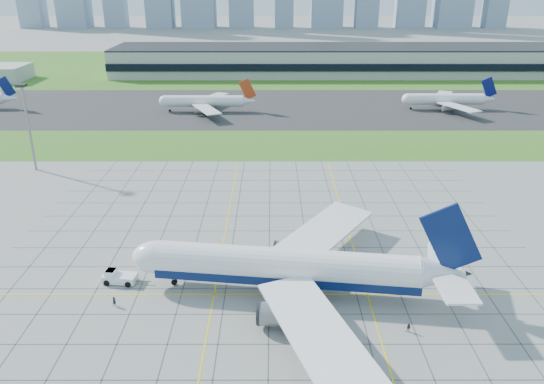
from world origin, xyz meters
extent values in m
plane|color=gray|center=(0.00, 0.00, 0.00)|extent=(1400.00, 1400.00, 0.00)
cube|color=#3B6F1F|center=(0.00, 90.00, 0.02)|extent=(700.00, 35.00, 0.04)
cube|color=#383838|center=(0.00, 145.00, 0.03)|extent=(700.00, 75.00, 0.04)
cube|color=#3B6F1F|center=(0.00, 255.00, 0.02)|extent=(700.00, 145.00, 0.04)
cube|color=#474744|center=(-48.00, 10.00, 0.01)|extent=(0.18, 130.00, 0.02)
cube|color=#474744|center=(-40.00, 10.00, 0.01)|extent=(0.18, 130.00, 0.02)
cube|color=#474744|center=(-32.00, 10.00, 0.01)|extent=(0.18, 130.00, 0.02)
cube|color=#474744|center=(-24.00, 10.00, 0.01)|extent=(0.18, 130.00, 0.02)
cube|color=#474744|center=(-16.00, 10.00, 0.01)|extent=(0.18, 130.00, 0.02)
cube|color=#474744|center=(-8.00, 10.00, 0.01)|extent=(0.18, 130.00, 0.02)
cube|color=#474744|center=(0.00, 10.00, 0.01)|extent=(0.18, 130.00, 0.02)
cube|color=#474744|center=(8.00, 10.00, 0.01)|extent=(0.18, 130.00, 0.02)
cube|color=#474744|center=(16.00, 10.00, 0.01)|extent=(0.18, 130.00, 0.02)
cube|color=#474744|center=(24.00, 10.00, 0.01)|extent=(0.18, 130.00, 0.02)
cube|color=#474744|center=(32.00, 10.00, 0.01)|extent=(0.18, 130.00, 0.02)
cube|color=#474744|center=(40.00, 10.00, 0.01)|extent=(0.18, 130.00, 0.02)
cube|color=#474744|center=(48.00, 10.00, 0.01)|extent=(0.18, 130.00, 0.02)
cube|color=#474744|center=(0.00, -24.00, 0.01)|extent=(110.00, 0.18, 0.02)
cube|color=#474744|center=(0.00, -16.00, 0.01)|extent=(110.00, 0.18, 0.02)
cube|color=#474744|center=(0.00, -8.00, 0.01)|extent=(110.00, 0.18, 0.02)
cube|color=#474744|center=(0.00, 0.00, 0.01)|extent=(110.00, 0.18, 0.02)
cube|color=#474744|center=(0.00, 8.00, 0.01)|extent=(110.00, 0.18, 0.02)
cube|color=#474744|center=(0.00, 16.00, 0.01)|extent=(110.00, 0.18, 0.02)
cube|color=#474744|center=(0.00, 24.00, 0.01)|extent=(110.00, 0.18, 0.02)
cube|color=#474744|center=(0.00, 32.00, 0.01)|extent=(110.00, 0.18, 0.02)
cube|color=#474744|center=(0.00, 40.00, 0.01)|extent=(110.00, 0.18, 0.02)
cube|color=#474744|center=(0.00, 48.00, 0.01)|extent=(110.00, 0.18, 0.02)
cube|color=#474744|center=(0.00, 56.00, 0.01)|extent=(110.00, 0.18, 0.02)
cube|color=#474744|center=(0.00, 64.00, 0.01)|extent=(110.00, 0.18, 0.02)
cube|color=yellow|center=(0.00, -2.00, 0.02)|extent=(120.00, 0.25, 0.03)
cube|color=yellow|center=(-10.00, 20.00, 0.02)|extent=(0.25, 100.00, 0.03)
cube|color=yellow|center=(18.00, 20.00, 0.02)|extent=(0.25, 100.00, 0.03)
cube|color=#B7B7B2|center=(40.00, 230.00, 7.50)|extent=(260.00, 42.00, 15.00)
cube|color=black|center=(40.00, 208.50, 7.00)|extent=(260.00, 1.00, 4.00)
cube|color=black|center=(40.00, 230.00, 15.40)|extent=(260.00, 42.00, 0.80)
cylinder|color=gray|center=(-70.00, 65.00, 12.50)|extent=(0.70, 0.70, 25.00)
cube|color=black|center=(-70.00, 65.00, 25.20)|extent=(2.50, 2.50, 0.80)
cylinder|color=white|center=(3.13, -1.25, 5.77)|extent=(47.76, 12.16, 6.18)
cube|color=#071849|center=(3.13, -1.25, 3.81)|extent=(47.71, 11.75, 1.65)
ellipsoid|color=white|center=(-20.36, 1.77, 5.77)|extent=(10.59, 7.39, 6.18)
cube|color=black|center=(-22.61, 2.06, 6.28)|extent=(2.67, 3.56, 0.62)
cone|color=white|center=(30.19, -4.73, 6.07)|extent=(8.92, 6.87, 5.87)
cube|color=#071849|center=(30.70, -4.79, 12.97)|extent=(11.20, 1.94, 13.14)
cube|color=white|center=(11.35, 14.30, 4.74)|extent=(23.59, 29.19, 1.00)
cube|color=white|center=(7.16, -18.38, 4.74)|extent=(18.03, 30.28, 1.00)
cylinder|color=slate|center=(4.51, 9.47, 2.68)|extent=(7.14, 4.73, 3.91)
cylinder|color=slate|center=(1.75, -11.97, 2.68)|extent=(7.14, 4.73, 3.91)
cylinder|color=gray|center=(-17.81, 1.44, 1.34)|extent=(0.41, 0.41, 2.68)
cylinder|color=black|center=(-17.81, 1.44, 0.57)|extent=(1.19, 0.65, 1.13)
cylinder|color=black|center=(8.65, 1.36, 0.67)|extent=(1.49, 1.40, 1.34)
cylinder|color=black|center=(7.81, -5.17, 0.67)|extent=(1.49, 1.40, 1.34)
cube|color=white|center=(-28.20, 2.27, 0.94)|extent=(6.58, 3.70, 1.46)
cube|color=white|center=(-29.86, 2.48, 1.98)|extent=(2.16, 2.52, 1.15)
cube|color=black|center=(-29.86, 2.48, 2.19)|extent=(1.92, 2.28, 0.73)
cube|color=gray|center=(-23.75, 1.70, 0.63)|extent=(3.13, 0.59, 0.19)
cylinder|color=black|center=(-30.10, 3.88, 0.57)|extent=(1.20, 0.66, 1.15)
cylinder|color=black|center=(-30.44, 1.19, 0.57)|extent=(1.20, 0.66, 1.15)
cylinder|color=black|center=(-25.96, 3.35, 0.57)|extent=(1.20, 0.66, 1.15)
cylinder|color=black|center=(-26.30, 0.66, 0.57)|extent=(1.20, 0.66, 1.15)
imported|color=black|center=(-27.16, -5.49, 0.93)|extent=(0.75, 0.81, 1.87)
imported|color=black|center=(22.85, -12.95, 0.81)|extent=(0.97, 0.89, 1.63)
cube|color=#081455|center=(-113.36, 143.00, 9.50)|extent=(7.46, 0.40, 9.15)
cylinder|color=white|center=(-28.14, 137.63, 4.50)|extent=(33.28, 4.80, 4.80)
cube|color=#B23414|center=(-9.65, 137.63, 9.50)|extent=(7.46, 0.40, 9.15)
cube|color=white|center=(-25.83, 148.63, 3.70)|extent=(13.89, 20.66, 0.40)
cube|color=white|center=(-25.83, 126.63, 3.70)|extent=(13.89, 20.66, 0.40)
cylinder|color=black|center=(-25.37, 139.83, 0.50)|extent=(1.00, 1.00, 1.00)
cylinder|color=black|center=(-25.37, 135.43, 0.50)|extent=(1.00, 1.00, 1.00)
cylinder|color=white|center=(75.23, 141.44, 4.50)|extent=(32.59, 4.80, 4.80)
cube|color=#080E53|center=(93.33, 141.44, 9.50)|extent=(7.46, 0.40, 9.15)
cube|color=white|center=(77.49, 152.44, 3.70)|extent=(13.89, 20.66, 0.40)
cube|color=white|center=(77.49, 130.44, 3.70)|extent=(13.89, 20.66, 0.40)
cylinder|color=black|center=(77.94, 143.64, 0.50)|extent=(1.00, 1.00, 1.00)
cylinder|color=black|center=(77.94, 139.24, 0.50)|extent=(1.00, 1.00, 1.00)
camera|label=1|loc=(0.52, -84.21, 54.13)|focal=35.00mm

